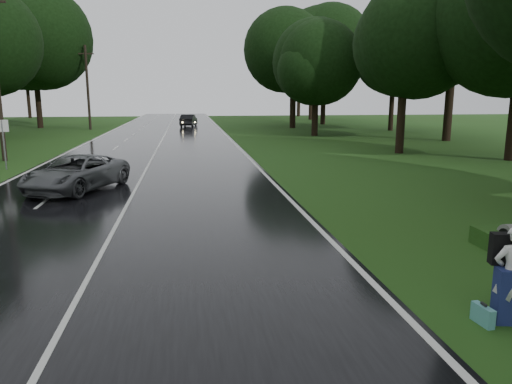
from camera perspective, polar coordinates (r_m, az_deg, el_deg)
ground at (r=10.71m, az=-19.41°, el=-9.99°), size 160.00×160.00×0.00m
road at (r=30.10m, az=-12.21°, el=4.01°), size 12.00×140.00×0.04m
lane_center at (r=30.10m, az=-12.21°, el=4.05°), size 0.12×140.00×0.01m
grey_car at (r=20.46m, az=-20.59°, el=2.11°), size 4.06×5.47×1.38m
far_car at (r=59.31m, az=-8.02°, el=8.44°), size 2.22×4.58×1.45m
hitchhiker at (r=9.21m, az=28.06°, el=-8.99°), size 0.70×0.65×1.71m
suitcase at (r=9.16m, az=25.37°, el=-13.08°), size 0.18×0.47×0.33m
utility_pole_mid at (r=31.83m, az=-27.67°, el=3.31°), size 1.80×0.28×9.84m
utility_pole_far at (r=56.85m, az=-19.08°, el=7.03°), size 1.80×0.28×9.07m
road_sign_b at (r=28.06m, az=-27.54°, el=2.39°), size 0.61×0.10×2.56m
tree_left_f at (r=62.02m, az=-24.24°, el=6.97°), size 11.03×11.03×17.24m
tree_right_d at (r=33.37m, az=16.64°, el=4.46°), size 8.49×8.49×13.26m
tree_right_e at (r=46.12m, az=6.96°, el=6.67°), size 7.28×7.28×11.38m
tree_right_f at (r=56.80m, az=4.35°, el=7.61°), size 9.91×9.91×15.49m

